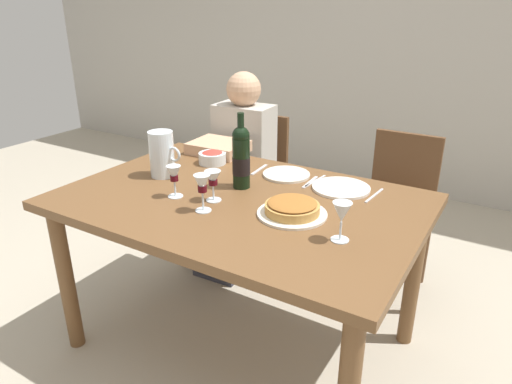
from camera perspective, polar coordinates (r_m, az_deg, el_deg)
ground_plane at (r=2.35m, az=-1.79°, el=-17.97°), size 8.00×8.00×0.00m
back_wall at (r=4.00m, az=18.04°, el=19.75°), size 8.00×0.10×2.80m
dining_table at (r=1.98m, az=-2.03°, el=-3.14°), size 1.50×1.00×0.76m
wine_bottle at (r=2.01m, az=-1.85°, el=4.33°), size 0.08×0.08×0.34m
water_pitcher at (r=2.20m, az=-11.53°, el=4.30°), size 0.17×0.12×0.22m
baked_tart at (r=1.78m, az=4.50°, el=-2.04°), size 0.27×0.27×0.06m
salad_bowl at (r=2.36m, az=-5.43°, el=4.35°), size 0.14×0.14×0.07m
wine_glass_left_diner at (r=1.79m, az=-6.67°, el=0.79°), size 0.07×0.07×0.15m
wine_glass_right_diner at (r=1.89m, az=-5.35°, el=1.52°), size 0.07×0.07×0.13m
wine_glass_centre at (r=1.95m, az=-10.11°, el=2.02°), size 0.06×0.06×0.14m
wine_glass_spare at (r=1.59m, az=10.57°, el=-2.67°), size 0.07×0.07×0.14m
dinner_plate_left_setting at (r=2.06m, az=10.48°, el=0.51°), size 0.25×0.25×0.01m
dinner_plate_right_setting at (r=2.19m, az=3.78°, el=2.18°), size 0.22×0.22×0.01m
fork_left_setting at (r=2.11m, az=6.70°, el=1.22°), size 0.02×0.16×0.00m
knife_left_setting at (r=2.02m, az=14.43°, el=-0.42°), size 0.03×0.18×0.00m
knife_right_setting at (r=2.13m, az=7.35°, el=1.35°), size 0.03×0.18×0.00m
spoon_right_setting at (r=2.26m, az=0.40°, el=2.79°), size 0.02×0.16×0.00m
chair_left at (r=2.94m, az=-0.21°, el=2.10°), size 0.42×0.42×0.87m
diner_left at (r=2.71m, az=-2.66°, el=2.93°), size 0.35×0.51×1.16m
chair_right at (r=2.65m, az=17.03°, el=-1.38°), size 0.40×0.40×0.87m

